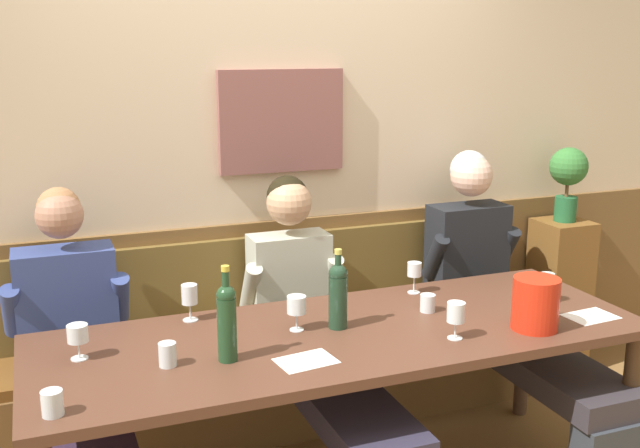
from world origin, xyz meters
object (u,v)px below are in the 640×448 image
at_px(wine_glass_mid_right, 78,335).
at_px(person_center_left_seat, 75,371).
at_px(water_tumbler_left, 52,403).
at_px(wall_bench, 287,370).
at_px(water_tumbler_right, 168,354).
at_px(wine_glass_center_rear, 456,313).
at_px(wine_glass_mid_left, 297,306).
at_px(dining_table, 343,348).
at_px(water_tumbler_center, 428,303).
at_px(wine_bottle_amber_mid, 227,319).
at_px(potted_plant, 568,174).
at_px(person_right_seat, 317,334).
at_px(wine_bottle_clear_water, 338,293).
at_px(person_center_right_seat, 504,299).
at_px(wine_glass_by_bottle, 547,283).
at_px(wine_glass_left_end, 414,271).
at_px(wine_glass_center_front, 189,296).
at_px(ice_bucket, 536,304).

bearing_deg(wine_glass_mid_right, person_center_left_seat, 92.89).
bearing_deg(water_tumbler_left, wall_bench, 42.85).
bearing_deg(water_tumbler_left, water_tumbler_right, 30.67).
height_order(wine_glass_center_rear, wine_glass_mid_left, wine_glass_center_rear).
distance_m(dining_table, water_tumbler_center, 0.45).
relative_size(wine_bottle_amber_mid, water_tumbler_right, 4.12).
height_order(wine_bottle_amber_mid, water_tumbler_center, wine_bottle_amber_mid).
distance_m(dining_table, potted_plant, 1.90).
bearing_deg(water_tumbler_right, wine_glass_mid_right, 148.52).
height_order(person_right_seat, wine_glass_center_rear, person_right_seat).
relative_size(wine_bottle_clear_water, potted_plant, 0.79).
height_order(person_center_right_seat, wine_glass_by_bottle, person_center_right_seat).
bearing_deg(dining_table, wine_glass_left_end, 33.15).
distance_m(dining_table, wine_bottle_clear_water, 0.22).
relative_size(person_center_left_seat, wine_glass_center_front, 8.47).
height_order(wine_glass_mid_right, wine_glass_mid_left, wine_glass_mid_left).
bearing_deg(water_tumbler_left, person_center_left_seat, 81.55).
height_order(person_center_right_seat, water_tumbler_center, person_center_right_seat).
bearing_deg(wine_glass_center_front, wine_glass_mid_left, -35.12).
bearing_deg(wall_bench, person_center_right_seat, -19.98).
bearing_deg(wine_glass_mid_right, potted_plant, 13.66).
relative_size(wine_bottle_amber_mid, wine_glass_center_front, 2.31).
xyz_separation_m(dining_table, wine_glass_center_rear, (0.38, -0.23, 0.18)).
bearing_deg(water_tumbler_left, wine_glass_left_end, 21.47).
relative_size(wine_bottle_clear_water, wine_glass_by_bottle, 2.43).
distance_m(person_center_left_seat, wine_glass_center_front, 0.53).
relative_size(ice_bucket, wine_glass_by_bottle, 1.57).
bearing_deg(ice_bucket, wine_glass_by_bottle, 44.67).
xyz_separation_m(wine_glass_mid_right, wine_glass_center_front, (0.46, 0.24, 0.01)).
xyz_separation_m(dining_table, wine_glass_mid_right, (-1.00, 0.10, 0.17)).
relative_size(wine_glass_center_front, potted_plant, 0.37).
xyz_separation_m(water_tumbler_right, potted_plant, (2.39, 0.83, 0.37)).
xyz_separation_m(wine_glass_center_front, wine_glass_mid_left, (0.38, -0.26, -0.00)).
distance_m(ice_bucket, water_tumbler_center, 0.45).
xyz_separation_m(person_center_left_seat, wine_bottle_clear_water, (1.01, -0.28, 0.29)).
height_order(wall_bench, potted_plant, potted_plant).
bearing_deg(wine_glass_center_front, wine_glass_mid_right, -152.32).
relative_size(wall_bench, water_tumbler_center, 36.55).
xyz_separation_m(wine_glass_by_bottle, water_tumbler_right, (-1.69, -0.06, -0.05)).
distance_m(person_center_left_seat, wine_glass_mid_left, 0.91).
height_order(wine_glass_center_front, wine_glass_left_end, wine_glass_center_front).
distance_m(wine_bottle_amber_mid, water_tumbler_left, 0.65).
height_order(wine_glass_center_front, water_tumbler_left, wine_glass_center_front).
bearing_deg(dining_table, potted_plant, 24.21).
xyz_separation_m(dining_table, water_tumbler_left, (-1.11, -0.31, 0.11)).
height_order(wine_glass_by_bottle, potted_plant, potted_plant).
bearing_deg(wall_bench, wine_glass_center_rear, -68.39).
relative_size(water_tumbler_left, potted_plant, 0.19).
bearing_deg(wine_bottle_clear_water, person_center_left_seat, 164.39).
bearing_deg(potted_plant, wall_bench, -178.82).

